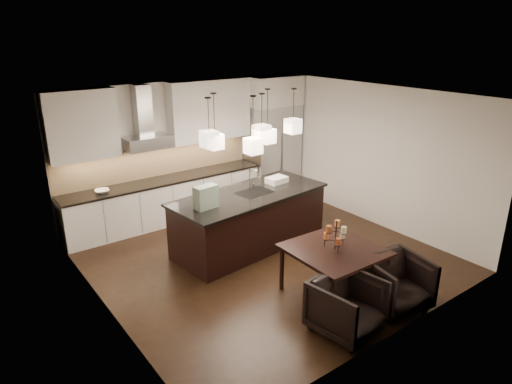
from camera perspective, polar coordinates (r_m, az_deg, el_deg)
floor at (r=8.13m, az=0.85°, el=-8.10°), size 5.50×5.50×0.02m
ceiling at (r=7.25m, az=0.97°, el=12.00°), size 5.50×5.50×0.02m
wall_back at (r=9.82m, az=-9.01°, el=5.44°), size 5.50×0.02×2.80m
wall_front at (r=5.80m, az=17.86°, el=-5.63°), size 5.50×0.02×2.80m
wall_left at (r=6.38m, az=-19.17°, el=-3.40°), size 0.02×5.50×2.80m
wall_right at (r=9.45m, az=14.34°, el=4.49°), size 0.02×5.50×2.80m
refrigerator at (r=10.71m, az=2.04°, el=5.07°), size 1.20×0.72×2.15m
fridge_panel at (r=10.44m, az=2.14°, el=12.53°), size 1.26×0.72×0.65m
lower_cabinets at (r=9.56m, az=-11.07°, el=-1.13°), size 4.21×0.62×0.88m
countertop at (r=9.41m, az=-11.25°, el=1.49°), size 4.21×0.66×0.04m
backsplash at (r=9.57m, az=-12.17°, el=3.84°), size 4.21×0.02×0.63m
upper_cab_left at (r=8.72m, az=-21.04°, el=7.79°), size 1.25×0.35×1.25m
upper_cab_right at (r=9.76m, az=-5.82°, el=10.15°), size 1.85×0.35×1.25m
hood_canopy at (r=9.11m, az=-13.43°, el=6.10°), size 0.90×0.52×0.24m
hood_chimney at (r=9.10m, az=-14.02°, el=9.89°), size 0.30×0.28×0.96m
fruit_bowl at (r=8.90m, az=-18.68°, el=0.09°), size 0.30×0.30×0.06m
island_body at (r=8.30m, az=-0.81°, el=-3.64°), size 2.90×1.40×0.98m
island_top at (r=8.11m, az=-0.83°, el=-0.31°), size 3.00×1.50×0.04m
faucet at (r=8.18m, az=-0.77°, el=1.62°), size 0.14×0.28×0.43m
tote_bag at (r=7.42m, az=-6.30°, el=-0.62°), size 0.40×0.24×0.38m
food_container at (r=8.65m, az=2.61°, el=1.53°), size 0.41×0.31×0.11m
dining_table at (r=7.00m, az=9.66°, el=-9.73°), size 1.29×1.29×0.75m
candelabra at (r=6.73m, az=9.95°, el=-5.29°), size 0.37×0.37×0.44m
candle_a at (r=6.84m, az=10.77°, el=-5.31°), size 0.08×0.08×0.10m
candle_b at (r=6.78m, az=8.78°, el=-5.43°), size 0.08×0.08×0.10m
candle_c at (r=6.62m, az=10.23°, el=-6.13°), size 0.08×0.08×0.10m
candle_d at (r=6.81m, az=10.13°, el=-3.89°), size 0.08×0.08×0.10m
candle_e at (r=6.61m, az=9.08°, el=-4.59°), size 0.08×0.08×0.10m
candle_f at (r=6.61m, az=10.93°, el=-4.70°), size 0.08×0.08×0.10m
armchair_left at (r=6.25m, az=11.26°, el=-13.79°), size 0.92×0.94×0.76m
armchair_right at (r=6.91m, az=17.09°, el=-10.78°), size 0.96×0.98×0.76m
pendant_a at (r=7.29m, az=-5.87°, el=6.59°), size 0.24×0.24×0.26m
pendant_b at (r=7.81m, az=-5.16°, el=6.31°), size 0.24×0.24×0.26m
pendant_c at (r=7.71m, az=0.71°, el=7.43°), size 0.24×0.24×0.26m
pendant_d at (r=8.32m, az=1.42°, el=7.02°), size 0.24×0.24×0.26m
pendant_e at (r=8.36m, az=4.64°, el=8.22°), size 0.24×0.24×0.26m
pendant_f at (r=7.47m, az=-0.37°, el=5.79°), size 0.24×0.24×0.26m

